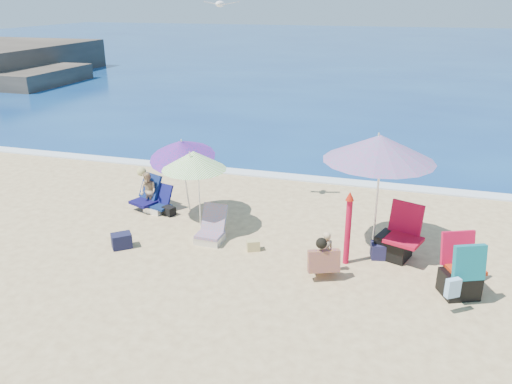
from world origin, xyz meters
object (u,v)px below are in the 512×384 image
(person_center, at_px, (324,256))
(person_left, at_px, (148,191))
(chair_navy, at_px, (159,205))
(chair_rainbow, at_px, (211,232))
(umbrella_striped, at_px, (194,160))
(seagull, at_px, (220,4))
(umbrella_blue, at_px, (181,149))
(camp_chair_left, at_px, (396,242))
(furled_umbrella, at_px, (348,224))
(camp_chair_right, at_px, (461,275))
(umbrella_turquoise, at_px, (380,148))

(person_center, bearing_deg, person_left, 156.87)
(chair_navy, xyz_separation_m, chair_rainbow, (1.76, -1.13, 0.03))
(umbrella_striped, xyz_separation_m, seagull, (0.15, 1.42, 3.06))
(umbrella_blue, height_order, seagull, seagull)
(umbrella_blue, xyz_separation_m, chair_navy, (-0.75, 0.17, -1.48))
(chair_rainbow, relative_size, person_center, 0.89)
(camp_chair_left, bearing_deg, seagull, 159.92)
(umbrella_striped, distance_m, chair_rainbow, 1.55)
(chair_navy, distance_m, camp_chair_left, 5.55)
(seagull, bearing_deg, camp_chair_left, -20.08)
(umbrella_striped, relative_size, chair_navy, 2.81)
(furled_umbrella, height_order, camp_chair_right, furled_umbrella)
(person_left, bearing_deg, umbrella_turquoise, -7.14)
(person_center, height_order, seagull, seagull)
(umbrella_striped, relative_size, camp_chair_left, 1.66)
(chair_rainbow, bearing_deg, furled_umbrella, -3.39)
(umbrella_blue, xyz_separation_m, person_center, (3.51, -1.70, -1.24))
(furled_umbrella, distance_m, camp_chair_left, 1.15)
(umbrella_blue, bearing_deg, furled_umbrella, -16.36)
(umbrella_striped, distance_m, camp_chair_right, 5.58)
(chair_rainbow, xyz_separation_m, seagull, (-0.35, 1.85, 4.46))
(camp_chair_right, bearing_deg, chair_rainbow, 171.04)
(chair_navy, relative_size, camp_chair_right, 0.51)
(umbrella_striped, distance_m, umbrella_blue, 0.74)
(umbrella_blue, distance_m, person_center, 4.09)
(umbrella_turquoise, relative_size, chair_navy, 3.74)
(seagull, bearing_deg, furled_umbrella, -32.41)
(camp_chair_right, distance_m, seagull, 7.19)
(camp_chair_right, height_order, person_center, camp_chair_right)
(umbrella_blue, relative_size, person_center, 2.40)
(umbrella_turquoise, bearing_deg, chair_navy, 173.30)
(camp_chair_left, relative_size, camp_chair_right, 0.87)
(furled_umbrella, bearing_deg, seagull, 147.59)
(umbrella_blue, distance_m, camp_chair_left, 4.96)
(person_left, bearing_deg, chair_navy, -14.17)
(chair_rainbow, xyz_separation_m, person_left, (-2.07, 1.21, 0.27))
(chair_rainbow, bearing_deg, umbrella_striped, 139.11)
(umbrella_striped, bearing_deg, seagull, 83.95)
(umbrella_blue, relative_size, camp_chair_right, 1.58)
(umbrella_turquoise, distance_m, umbrella_striped, 3.79)
(umbrella_blue, bearing_deg, person_center, -25.91)
(umbrella_turquoise, relative_size, furled_umbrella, 1.63)
(person_left, distance_m, seagull, 4.57)
(furled_umbrella, height_order, chair_rainbow, furled_umbrella)
(umbrella_striped, distance_m, chair_navy, 2.04)
(furled_umbrella, bearing_deg, person_center, -120.37)
(camp_chair_right, bearing_deg, umbrella_blue, 163.56)
(umbrella_striped, distance_m, person_left, 2.09)
(umbrella_blue, bearing_deg, camp_chair_right, -16.44)
(umbrella_turquoise, bearing_deg, umbrella_blue, 174.37)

